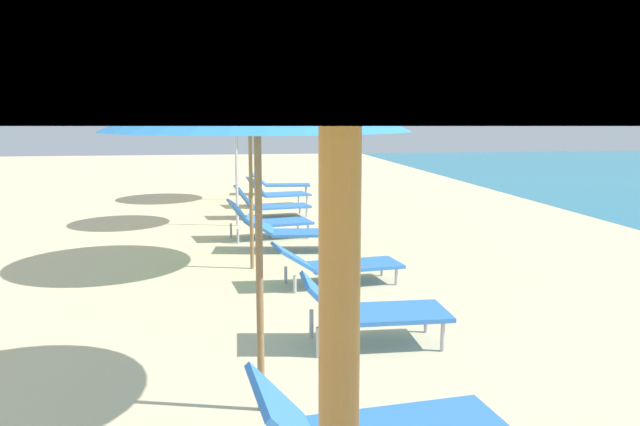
{
  "coord_description": "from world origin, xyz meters",
  "views": [
    {
      "loc": [
        -1.16,
        6.56,
        2.03
      ],
      "look_at": [
        -0.2,
        12.85,
        1.04
      ],
      "focal_mm": 35.05,
      "sensor_mm": 36.0,
      "label": 1
    }
  ],
  "objects_px": {
    "lounger_sixth_inland": "(267,220)",
    "lounger_farthest_inland": "(276,192)",
    "umbrella_sixth": "(235,86)",
    "lounger_fifth_inland": "(336,263)",
    "umbrella_fifth": "(249,84)",
    "umbrella_fourth": "(257,94)",
    "umbrella_farthest": "(236,105)",
    "lounger_farthest_shoreside": "(279,183)",
    "lounger_fifth_shoreside": "(294,231)",
    "lounger_sixth_shoreside": "(269,204)",
    "lounger_fourth_shoreside": "(371,309)"
  },
  "relations": [
    {
      "from": "umbrella_fifth",
      "to": "lounger_fifth_inland",
      "type": "bearing_deg",
      "value": -44.38
    },
    {
      "from": "lounger_fifth_inland",
      "to": "umbrella_farthest",
      "type": "relative_size",
      "value": 0.61
    },
    {
      "from": "lounger_sixth_inland",
      "to": "lounger_farthest_inland",
      "type": "xyz_separation_m",
      "value": [
        0.46,
        3.73,
        0.0
      ]
    },
    {
      "from": "umbrella_fourth",
      "to": "lounger_fifth_shoreside",
      "type": "relative_size",
      "value": 1.62
    },
    {
      "from": "umbrella_sixth",
      "to": "lounger_fifth_inland",
      "type": "bearing_deg",
      "value": -75.7
    },
    {
      "from": "lounger_farthest_inland",
      "to": "umbrella_fourth",
      "type": "bearing_deg",
      "value": -107.34
    },
    {
      "from": "umbrella_fourth",
      "to": "lounger_farthest_shoreside",
      "type": "xyz_separation_m",
      "value": [
        1.16,
        12.07,
        -1.88
      ]
    },
    {
      "from": "lounger_fourth_shoreside",
      "to": "lounger_fifth_shoreside",
      "type": "height_order",
      "value": "lounger_fourth_shoreside"
    },
    {
      "from": "umbrella_fourth",
      "to": "lounger_farthest_inland",
      "type": "distance_m",
      "value": 10.14
    },
    {
      "from": "umbrella_fourth",
      "to": "umbrella_farthest",
      "type": "distance_m",
      "value": 11.08
    },
    {
      "from": "lounger_sixth_inland",
      "to": "umbrella_farthest",
      "type": "bearing_deg",
      "value": 83.28
    },
    {
      "from": "lounger_fifth_shoreside",
      "to": "lounger_farthest_inland",
      "type": "relative_size",
      "value": 1.04
    },
    {
      "from": "lounger_fifth_inland",
      "to": "umbrella_farthest",
      "type": "distance_m",
      "value": 8.24
    },
    {
      "from": "lounger_farthest_inland",
      "to": "lounger_fifth_inland",
      "type": "bearing_deg",
      "value": -100.59
    },
    {
      "from": "lounger_sixth_inland",
      "to": "umbrella_farthest",
      "type": "distance_m",
      "value": 5.28
    },
    {
      "from": "lounger_fourth_shoreside",
      "to": "lounger_farthest_inland",
      "type": "distance_m",
      "value": 8.82
    },
    {
      "from": "umbrella_fourth",
      "to": "lounger_sixth_shoreside",
      "type": "bearing_deg",
      "value": 85.55
    },
    {
      "from": "lounger_fourth_shoreside",
      "to": "umbrella_fifth",
      "type": "relative_size",
      "value": 0.48
    },
    {
      "from": "lounger_farthest_inland",
      "to": "lounger_sixth_inland",
      "type": "bearing_deg",
      "value": -109.1
    },
    {
      "from": "lounger_fifth_shoreside",
      "to": "lounger_sixth_shoreside",
      "type": "xyz_separation_m",
      "value": [
        -0.14,
        3.26,
        -0.04
      ]
    },
    {
      "from": "umbrella_fourth",
      "to": "lounger_farthest_shoreside",
      "type": "distance_m",
      "value": 12.27
    },
    {
      "from": "lounger_fourth_shoreside",
      "to": "lounger_fifth_inland",
      "type": "distance_m",
      "value": 2.04
    },
    {
      "from": "lounger_fifth_shoreside",
      "to": "lounger_fourth_shoreside",
      "type": "bearing_deg",
      "value": -79.61
    },
    {
      "from": "lounger_fifth_shoreside",
      "to": "lounger_sixth_inland",
      "type": "relative_size",
      "value": 1.05
    },
    {
      "from": "umbrella_farthest",
      "to": "lounger_farthest_inland",
      "type": "bearing_deg",
      "value": -53.53
    },
    {
      "from": "umbrella_fifth",
      "to": "lounger_farthest_inland",
      "type": "relative_size",
      "value": 1.87
    },
    {
      "from": "umbrella_sixth",
      "to": "umbrella_fifth",
      "type": "bearing_deg",
      "value": -87.87
    },
    {
      "from": "umbrella_fourth",
      "to": "lounger_fifth_shoreside",
      "type": "xyz_separation_m",
      "value": [
        0.8,
        5.12,
        -1.86
      ]
    },
    {
      "from": "umbrella_farthest",
      "to": "lounger_farthest_shoreside",
      "type": "bearing_deg",
      "value": 42.06
    },
    {
      "from": "umbrella_farthest",
      "to": "lounger_farthest_shoreside",
      "type": "height_order",
      "value": "umbrella_farthest"
    },
    {
      "from": "lounger_fifth_shoreside",
      "to": "umbrella_farthest",
      "type": "bearing_deg",
      "value": 103.84
    },
    {
      "from": "lounger_fifth_inland",
      "to": "umbrella_sixth",
      "type": "xyz_separation_m",
      "value": [
        -1.1,
        4.32,
        2.29
      ]
    },
    {
      "from": "umbrella_fifth",
      "to": "umbrella_sixth",
      "type": "height_order",
      "value": "umbrella_sixth"
    },
    {
      "from": "umbrella_fifth",
      "to": "lounger_fifth_inland",
      "type": "distance_m",
      "value": 2.56
    },
    {
      "from": "umbrella_fourth",
      "to": "lounger_farthest_inland",
      "type": "relative_size",
      "value": 1.69
    },
    {
      "from": "umbrella_farthest",
      "to": "lounger_fourth_shoreside",
      "type": "bearing_deg",
      "value": -84.42
    },
    {
      "from": "lounger_fourth_shoreside",
      "to": "lounger_fifth_inland",
      "type": "xyz_separation_m",
      "value": [
        0.05,
        2.04,
        -0.06
      ]
    },
    {
      "from": "umbrella_sixth",
      "to": "lounger_sixth_shoreside",
      "type": "relative_size",
      "value": 1.8
    },
    {
      "from": "umbrella_farthest",
      "to": "lounger_farthest_shoreside",
      "type": "distance_m",
      "value": 2.48
    },
    {
      "from": "lounger_fifth_inland",
      "to": "umbrella_sixth",
      "type": "bearing_deg",
      "value": 96.67
    },
    {
      "from": "lounger_farthest_shoreside",
      "to": "lounger_sixth_shoreside",
      "type": "bearing_deg",
      "value": -93.42
    },
    {
      "from": "lounger_fifth_inland",
      "to": "umbrella_fourth",
      "type": "bearing_deg",
      "value": -116.72
    },
    {
      "from": "lounger_sixth_inland",
      "to": "lounger_farthest_inland",
      "type": "bearing_deg",
      "value": 71.69
    },
    {
      "from": "lounger_sixth_shoreside",
      "to": "lounger_farthest_shoreside",
      "type": "height_order",
      "value": "lounger_sixth_shoreside"
    },
    {
      "from": "lounger_fifth_inland",
      "to": "lounger_sixth_inland",
      "type": "bearing_deg",
      "value": 94.15
    },
    {
      "from": "lounger_sixth_shoreside",
      "to": "lounger_farthest_shoreside",
      "type": "relative_size",
      "value": 0.98
    },
    {
      "from": "lounger_fifth_shoreside",
      "to": "lounger_sixth_inland",
      "type": "distance_m",
      "value": 1.12
    },
    {
      "from": "umbrella_fifth",
      "to": "lounger_farthest_shoreside",
      "type": "distance_m",
      "value": 8.31
    },
    {
      "from": "umbrella_fourth",
      "to": "umbrella_fifth",
      "type": "xyz_separation_m",
      "value": [
        0.12,
        4.11,
        0.26
      ]
    },
    {
      "from": "lounger_fifth_inland",
      "to": "lounger_sixth_shoreside",
      "type": "xyz_separation_m",
      "value": [
        -0.44,
        5.23,
        0.0
      ]
    }
  ]
}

